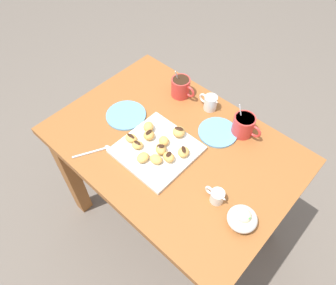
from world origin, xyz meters
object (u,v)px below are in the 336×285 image
at_px(chocolate_sauce_pitcher, 217,196).
at_px(beignet_1, 164,141).
at_px(ice_cream_bowl, 242,218).
at_px(beignet_8, 169,157).
at_px(beignet_3, 156,159).
at_px(coffee_mug_red_right, 244,125).
at_px(cream_pitcher_white, 210,102).
at_px(beignet_2, 137,145).
at_px(pastry_plate_square, 157,150).
at_px(coffee_mug_red_left, 181,87).
at_px(beignet_6, 184,152).
at_px(beignet_5, 149,127).
at_px(beignet_10, 149,135).
at_px(saucer_sky_right, 218,132).
at_px(beignet_0, 179,132).
at_px(dining_table, 173,163).
at_px(beignet_7, 131,138).
at_px(beignet_9, 161,149).
at_px(saucer_sky_left, 126,115).
at_px(beignet_4, 143,157).

height_order(chocolate_sauce_pitcher, beignet_1, chocolate_sauce_pitcher).
height_order(ice_cream_bowl, beignet_8, ice_cream_bowl).
xyz_separation_m(beignet_1, beignet_3, (0.04, -0.09, -0.00)).
xyz_separation_m(coffee_mug_red_right, cream_pitcher_white, (-0.20, 0.02, -0.01)).
bearing_deg(beignet_2, pastry_plate_square, 37.52).
relative_size(coffee_mug_red_left, beignet_6, 2.71).
height_order(beignet_5, beignet_10, beignet_5).
distance_m(cream_pitcher_white, beignet_3, 0.40).
bearing_deg(saucer_sky_right, ice_cream_bowl, -41.58).
distance_m(saucer_sky_right, beignet_0, 0.18).
xyz_separation_m(ice_cream_bowl, chocolate_sauce_pitcher, (-0.12, 0.01, -0.00)).
bearing_deg(beignet_10, ice_cream_bowl, -5.08).
distance_m(ice_cream_bowl, saucer_sky_right, 0.42).
distance_m(beignet_2, beignet_6, 0.19).
xyz_separation_m(ice_cream_bowl, saucer_sky_right, (-0.31, 0.28, -0.03)).
bearing_deg(dining_table, cream_pitcher_white, 93.54).
relative_size(beignet_7, beignet_10, 1.07).
bearing_deg(beignet_9, dining_table, 91.78).
relative_size(beignet_8, beignet_10, 1.05).
relative_size(cream_pitcher_white, saucer_sky_left, 0.57).
height_order(dining_table, beignet_6, beignet_6).
distance_m(beignet_3, beignet_10, 0.13).
distance_m(beignet_0, beignet_5, 0.13).
bearing_deg(beignet_10, beignet_1, 17.96).
relative_size(cream_pitcher_white, beignet_6, 1.97).
height_order(saucer_sky_right, beignet_0, beignet_0).
height_order(pastry_plate_square, beignet_5, beignet_5).
bearing_deg(dining_table, chocolate_sauce_pitcher, -16.79).
xyz_separation_m(cream_pitcher_white, beignet_6, (0.09, -0.29, -0.01)).
relative_size(dining_table, pastry_plate_square, 3.50).
bearing_deg(ice_cream_bowl, beignet_0, 161.22).
bearing_deg(pastry_plate_square, cream_pitcher_white, 88.80).
distance_m(coffee_mug_red_right, beignet_2, 0.46).
bearing_deg(beignet_3, beignet_10, 147.63).
bearing_deg(saucer_sky_right, dining_table, -120.55).
relative_size(beignet_8, beignet_9, 0.92).
relative_size(ice_cream_bowl, chocolate_sauce_pitcher, 1.17).
xyz_separation_m(beignet_2, beignet_4, (0.06, -0.03, 0.00)).
distance_m(ice_cream_bowl, beignet_0, 0.45).
relative_size(pastry_plate_square, coffee_mug_red_right, 2.07).
height_order(beignet_4, beignet_8, beignet_8).
height_order(beignet_4, beignet_6, beignet_6).
xyz_separation_m(coffee_mug_red_right, beignet_0, (-0.19, -0.21, -0.02)).
xyz_separation_m(beignet_0, beignet_6, (0.08, -0.07, -0.00)).
bearing_deg(dining_table, beignet_2, -125.38).
height_order(pastry_plate_square, beignet_2, beignet_2).
height_order(pastry_plate_square, beignet_8, beignet_8).
xyz_separation_m(pastry_plate_square, saucer_sky_left, (-0.24, 0.05, -0.00)).
distance_m(beignet_7, beignet_8, 0.19).
bearing_deg(cream_pitcher_white, beignet_0, -87.41).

